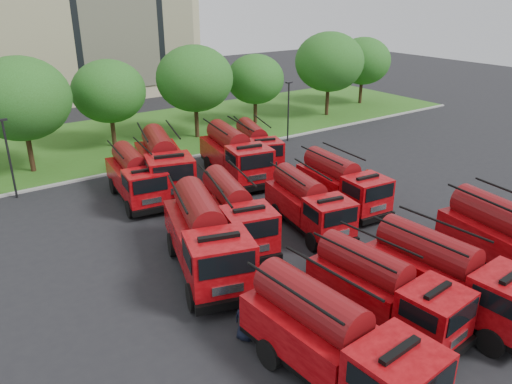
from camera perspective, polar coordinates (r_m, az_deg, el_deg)
ground at (r=24.48m, az=6.83°, el=-8.23°), size 140.00×140.00×0.00m
lawn at (r=45.56m, az=-15.52°, el=5.83°), size 70.00×16.00×0.12m
curb at (r=38.34m, az=-11.23°, el=3.17°), size 70.00×0.30×0.14m
tree_2 at (r=38.12m, az=-25.30°, el=9.62°), size 6.72×6.72×8.22m
tree_3 at (r=42.34m, az=-16.47°, el=10.98°), size 5.88×5.88×7.19m
tree_4 at (r=43.66m, az=-7.02°, el=12.74°), size 6.55×6.55×8.01m
tree_5 at (r=48.28m, az=-0.08°, el=12.77°), size 5.46×5.46×6.68m
tree_6 at (r=51.98m, az=8.38°, el=14.50°), size 6.89×6.89×8.42m
tree_7 at (r=58.40m, az=12.14°, el=14.43°), size 6.05×6.05×7.39m
lamp_post_0 at (r=34.26m, az=-26.43°, el=3.88°), size 0.60×0.25×5.11m
lamp_post_1 at (r=43.04m, az=3.72°, el=9.57°), size 0.60×0.25×5.11m
fire_truck_0 at (r=17.22m, az=8.90°, el=-16.46°), size 3.06×7.46×3.33m
fire_truck_1 at (r=20.36m, az=14.36°, el=-10.77°), size 2.84×6.73×2.98m
fire_truck_2 at (r=21.79m, az=21.19°, el=-8.96°), size 2.92×7.22×3.23m
fire_truck_4 at (r=23.09m, az=-5.80°, el=-5.14°), size 4.77×8.19×3.54m
fire_truck_5 at (r=25.86m, az=-2.61°, el=-2.30°), size 4.02×7.40×3.20m
fire_truck_6 at (r=27.31m, az=5.94°, el=-1.32°), size 3.35×6.76×2.94m
fire_truck_7 at (r=30.33m, az=9.72°, el=1.03°), size 2.98×6.87×3.04m
fire_truck_8 at (r=31.77m, az=-13.60°, el=1.74°), size 3.18×6.98×3.07m
fire_truck_9 at (r=32.97m, az=-10.59°, el=3.25°), size 4.74×8.35×3.60m
fire_truck_10 at (r=34.49m, az=-2.47°, el=4.34°), size 3.92×7.92×3.45m
fire_truck_11 at (r=37.09m, az=-0.04°, el=5.30°), size 4.19×6.97×3.01m
firefighter_3 at (r=29.87m, az=26.68°, el=-4.72°), size 1.24×0.69×1.86m
firefighter_4 at (r=19.80m, az=-1.26°, el=-16.41°), size 0.91×1.02×1.75m
firefighter_5 at (r=32.78m, az=12.44°, el=-0.41°), size 1.79×1.43×1.78m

